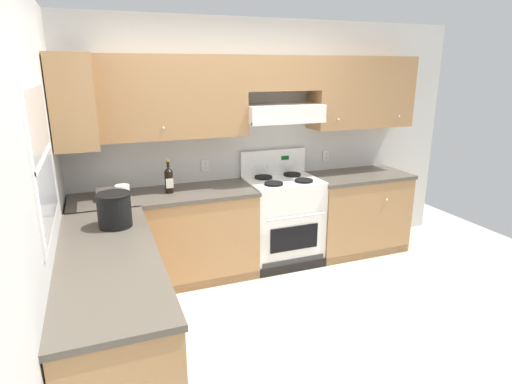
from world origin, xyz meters
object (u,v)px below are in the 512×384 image
object	(u,v)px
bowl	(113,195)
bucket	(114,209)
wine_bottle	(169,179)
stove	(282,220)
paper_towel_roll	(123,192)

from	to	relation	value
bowl	bucket	bearing A→B (deg)	-91.33
bowl	wine_bottle	bearing A→B (deg)	-4.21
stove	bowl	world-z (taller)	stove
paper_towel_roll	stove	bearing A→B (deg)	2.03
stove	paper_towel_roll	xyz separation A→B (m)	(-1.63, -0.06, 0.50)
bucket	paper_towel_roll	distance (m)	0.70
stove	bowl	size ratio (longest dim) A/B	4.26
bowl	bucket	distance (m)	0.80
stove	wine_bottle	bearing A→B (deg)	179.65
bucket	wine_bottle	bearing A→B (deg)	54.62
bowl	bucket	size ratio (longest dim) A/B	1.07
stove	wine_bottle	size ratio (longest dim) A/B	3.66
bowl	paper_towel_roll	distance (m)	0.14
stove	bowl	xyz separation A→B (m)	(-1.71, 0.05, 0.46)
stove	wine_bottle	xyz separation A→B (m)	(-1.19, 0.01, 0.56)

